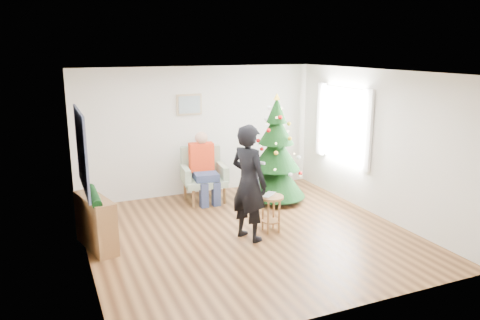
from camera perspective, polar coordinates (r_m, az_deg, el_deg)
name	(u,v)px	position (r m, az deg, el deg)	size (l,w,h in m)	color
floor	(249,234)	(7.71, 1.09, -9.01)	(5.00, 5.00, 0.00)	brown
ceiling	(250,72)	(7.13, 1.19, 10.66)	(5.00, 5.00, 0.00)	white
wall_back	(199,131)	(9.60, -5.05, 3.56)	(5.00, 5.00, 0.00)	silver
wall_front	(344,205)	(5.22, 12.59, -5.33)	(5.00, 5.00, 0.00)	silver
wall_left	(82,173)	(6.70, -18.72, -1.52)	(5.00, 5.00, 0.00)	silver
wall_right	(378,144)	(8.63, 16.45, 1.91)	(5.00, 5.00, 0.00)	silver
window_panel	(344,124)	(9.35, 12.51, 4.27)	(0.04, 1.30, 1.40)	white
curtains	(342,124)	(9.33, 12.36, 4.26)	(0.05, 1.75, 1.50)	white
christmas_tree	(276,154)	(9.08, 4.40, 0.79)	(1.18, 1.18, 2.13)	#3F2816
stool	(271,213)	(7.73, 3.80, -6.51)	(0.41, 0.41, 0.61)	brown
laptop	(271,195)	(7.63, 3.83, -4.32)	(0.33, 0.22, 0.03)	silver
armchair	(204,181)	(9.24, -4.45, -2.60)	(0.92, 0.85, 1.05)	#90A585
seated_person	(204,166)	(9.09, -4.41, -0.77)	(0.50, 0.70, 1.37)	navy
standing_man	(249,183)	(7.25, 1.08, -2.80)	(0.67, 0.44, 1.84)	black
game_controller	(261,163)	(7.22, 2.61, -0.35)	(0.04, 0.13, 0.04)	white
console	(96,223)	(7.40, -17.17, -7.32)	(0.30, 1.00, 0.80)	brown
garland	(94,196)	(7.26, -17.40, -4.22)	(0.14, 0.14, 0.90)	black
tapestry	(81,150)	(6.94, -18.77, 1.11)	(0.03, 1.50, 1.15)	black
framed_picture	(189,105)	(9.42, -6.21, 6.73)	(0.52, 0.05, 0.42)	tan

